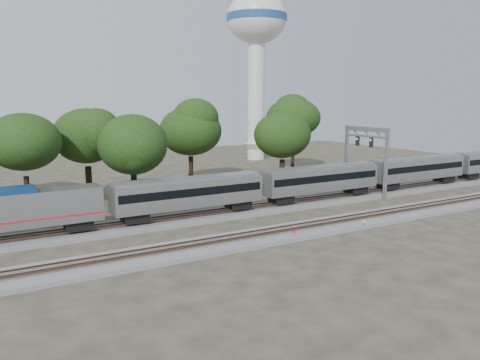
% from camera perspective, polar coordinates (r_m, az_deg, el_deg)
% --- Properties ---
extents(ground, '(160.00, 160.00, 0.00)m').
position_cam_1_polar(ground, '(47.65, -1.64, -6.27)').
color(ground, '#383328').
rests_on(ground, ground).
extents(track_far, '(160.00, 5.00, 0.73)m').
position_cam_1_polar(track_far, '(52.77, -4.74, -4.49)').
color(track_far, slate).
rests_on(track_far, ground).
extents(track_near, '(160.00, 5.00, 0.73)m').
position_cam_1_polar(track_near, '(44.25, 0.84, -7.25)').
color(track_near, slate).
rests_on(track_near, ground).
extents(train, '(88.92, 3.06, 4.52)m').
position_cam_1_polar(train, '(61.32, 9.91, 0.21)').
color(train, '#AAACB1').
rests_on(train, ground).
extents(switch_stand_red, '(0.31, 0.07, 0.98)m').
position_cam_1_polar(switch_stand_red, '(45.31, 6.59, -6.35)').
color(switch_stand_red, '#512D19').
rests_on(switch_stand_red, ground).
extents(switch_stand_white, '(0.32, 0.09, 1.00)m').
position_cam_1_polar(switch_stand_white, '(49.84, 14.85, -5.12)').
color(switch_stand_white, '#512D19').
rests_on(switch_stand_white, ground).
extents(switch_lever, '(0.54, 0.37, 0.30)m').
position_cam_1_polar(switch_lever, '(47.20, 10.46, -6.40)').
color(switch_lever, '#512D19').
rests_on(switch_lever, ground).
extents(water_tower, '(13.01, 13.01, 36.01)m').
position_cam_1_polar(water_tower, '(105.59, 2.02, 17.07)').
color(water_tower, silver).
rests_on(water_tower, ground).
extents(signal_gantry, '(0.67, 7.88, 9.58)m').
position_cam_1_polar(signal_gantry, '(65.90, 15.08, 4.03)').
color(signal_gantry, gray).
rests_on(signal_gantry, ground).
extents(tree_2, '(8.65, 8.65, 12.19)m').
position_cam_1_polar(tree_2, '(57.81, -24.90, 4.22)').
color(tree_2, black).
rests_on(tree_2, ground).
extents(tree_3, '(8.72, 8.72, 12.29)m').
position_cam_1_polar(tree_3, '(63.49, -18.21, 5.10)').
color(tree_3, black).
rests_on(tree_3, ground).
extents(tree_4, '(7.81, 7.81, 11.02)m').
position_cam_1_polar(tree_4, '(59.72, -12.96, 4.22)').
color(tree_4, black).
rests_on(tree_4, ground).
extents(tree_5, '(8.58, 8.58, 12.10)m').
position_cam_1_polar(tree_5, '(72.37, -6.07, 5.93)').
color(tree_5, black).
rests_on(tree_5, ground).
extents(tree_6, '(8.16, 8.16, 11.50)m').
position_cam_1_polar(tree_6, '(70.10, 5.22, 5.48)').
color(tree_6, black).
rests_on(tree_6, ground).
extents(tree_7, '(10.17, 10.17, 14.34)m').
position_cam_1_polar(tree_7, '(85.55, 6.52, 7.54)').
color(tree_7, black).
rests_on(tree_7, ground).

